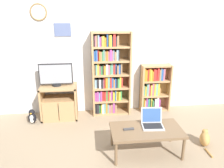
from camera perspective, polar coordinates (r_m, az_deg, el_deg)
name	(u,v)px	position (r m, az deg, el deg)	size (l,w,h in m)	color
ground_plane	(122,157)	(3.47, 2.74, -18.60)	(18.00, 18.00, 0.00)	gray
wall_back	(110,51)	(4.58, -0.64, 8.56)	(6.33, 0.09, 2.60)	silver
tv_stand	(59,102)	(4.57, -13.57, -4.60)	(0.71, 0.48, 0.68)	tan
television	(56,75)	(4.42, -14.43, 2.35)	(0.65, 0.18, 0.45)	black
bookshelf_tall	(109,75)	(4.49, -0.78, 2.47)	(0.78, 0.32, 1.73)	tan
bookshelf_short	(154,88)	(4.82, 10.79, -0.98)	(0.64, 0.24, 1.03)	tan
coffee_table	(146,131)	(3.41, 8.96, -12.11)	(1.07, 0.58, 0.41)	brown
laptop	(152,122)	(3.47, 10.45, -9.66)	(0.35, 0.31, 0.26)	#B7BABC
remote_near_laptop	(129,129)	(3.34, 4.39, -11.65)	(0.16, 0.05, 0.02)	#38383A
cat	(205,138)	(3.98, 23.08, -12.94)	(0.25, 0.49, 0.26)	#B78447
penguin_figurine	(32,117)	(4.58, -20.15, -8.09)	(0.16, 0.14, 0.29)	black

